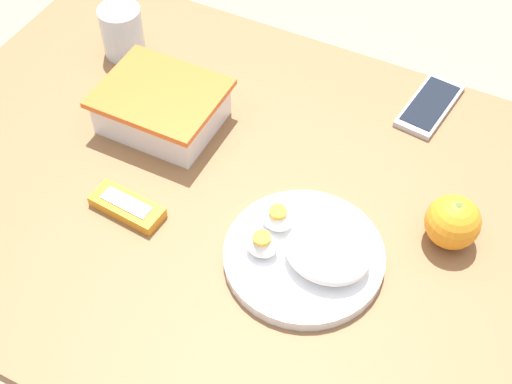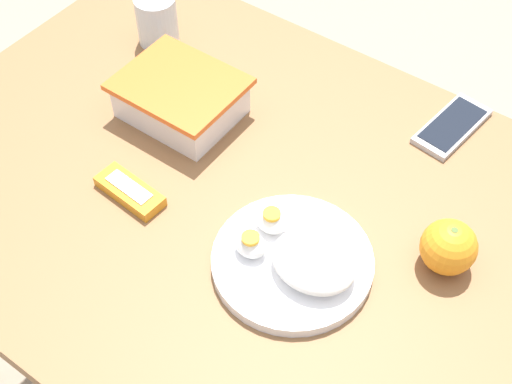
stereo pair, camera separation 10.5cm
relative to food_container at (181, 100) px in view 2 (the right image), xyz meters
name	(u,v)px [view 2 (the right image)]	position (x,y,z in m)	size (l,w,h in m)	color
table	(238,228)	(0.17, -0.08, -0.13)	(1.09, 0.79, 0.72)	brown
food_container	(181,100)	(0.00, 0.00, 0.00)	(0.19, 0.16, 0.07)	white
orange_fruit	(449,247)	(0.49, -0.02, 0.01)	(0.08, 0.08, 0.08)	orange
rice_plate	(297,259)	(0.33, -0.15, -0.01)	(0.23, 0.23, 0.06)	white
candy_bar	(130,191)	(0.05, -0.18, -0.02)	(0.12, 0.05, 0.02)	orange
cell_phone	(452,126)	(0.38, 0.23, -0.03)	(0.08, 0.15, 0.01)	#ADADB2
drinking_glass	(157,20)	(-0.16, 0.12, 0.01)	(0.07, 0.07, 0.09)	silver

